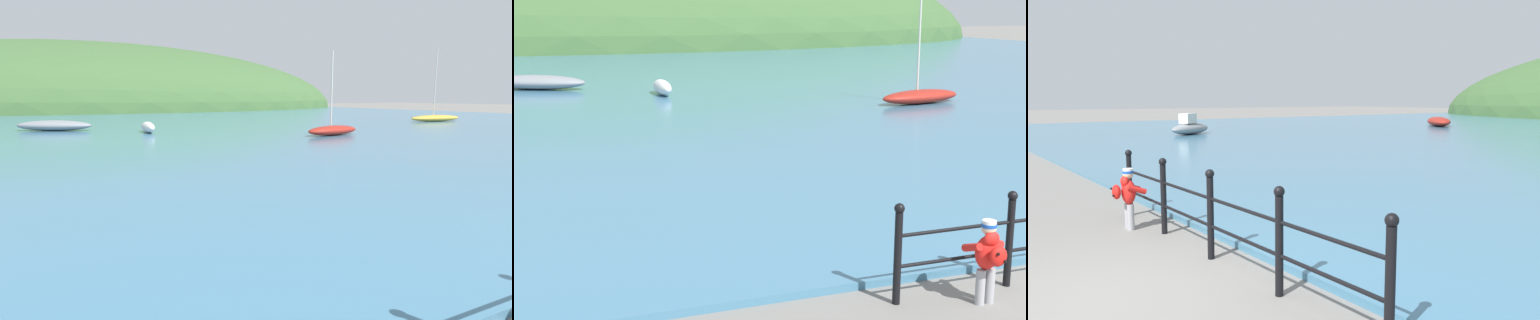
{
  "view_description": "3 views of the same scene",
  "coord_description": "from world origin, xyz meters",
  "views": [
    {
      "loc": [
        -6.55,
        0.08,
        1.97
      ],
      "look_at": [
        -3.0,
        7.06,
        0.72
      ],
      "focal_mm": 28.0,
      "sensor_mm": 36.0,
      "label": 1
    },
    {
      "loc": [
        -7.74,
        -5.21,
        3.37
      ],
      "look_at": [
        -3.96,
        4.85,
        1.05
      ],
      "focal_mm": 50.0,
      "sensor_mm": 36.0,
      "label": 2
    },
    {
      "loc": [
        5.23,
        -1.52,
        2.12
      ],
      "look_at": [
        -1.67,
        3.53,
        1.07
      ],
      "focal_mm": 35.0,
      "sensor_mm": 36.0,
      "label": 3
    }
  ],
  "objects": [
    {
      "name": "child_in_coat",
      "position": [
        -2.69,
        1.13,
        0.61
      ],
      "size": [
        0.38,
        0.53,
        1.0
      ],
      "color": "#99999E",
      "rests_on": "ground"
    },
    {
      "name": "iron_railing",
      "position": [
        -0.54,
        1.5,
        0.64
      ],
      "size": [
        6.35,
        0.12,
        1.21
      ],
      "color": "black",
      "rests_on": "ground"
    },
    {
      "name": "ground_plane",
      "position": [
        0.0,
        0.0,
        0.0
      ],
      "size": [
        200.0,
        200.0,
        0.0
      ],
      "primitive_type": "plane",
      "color": "slate"
    },
    {
      "name": "boat_far_left",
      "position": [
        -18.25,
        30.18,
        0.43
      ],
      "size": [
        4.66,
        4.69,
        0.66
      ],
      "color": "maroon",
      "rests_on": "water"
    },
    {
      "name": "boat_mid_harbor",
      "position": [
        -21.03,
        11.04,
        0.49
      ],
      "size": [
        2.62,
        3.37,
        1.2
      ],
      "color": "gray",
      "rests_on": "water"
    }
  ]
}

